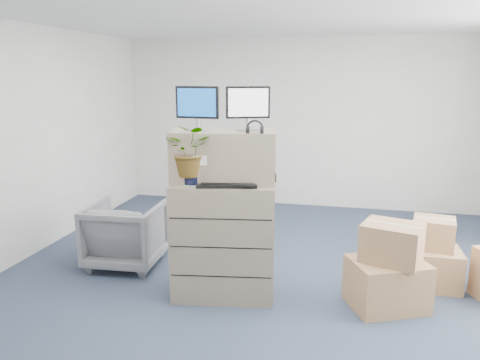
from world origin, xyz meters
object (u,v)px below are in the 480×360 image
Objects in this scene: monitor_right at (248,106)px; potted_plant at (192,157)px; filing_cabinet_lower at (224,239)px; office_chair at (126,231)px; monitor_left at (197,106)px; keyboard at (227,184)px; water_bottle at (233,167)px.

potted_plant is at bearing -171.86° from monitor_right.
office_chair is (-1.31, 0.45, -0.17)m from filing_cabinet_lower.
monitor_left is 0.50m from potted_plant.
keyboard is 2.00× the size of water_bottle.
potted_plant is at bearing -154.61° from filing_cabinet_lower.
keyboard is (0.07, -0.14, 0.60)m from filing_cabinet_lower.
potted_plant reaches higher than keyboard.
monitor_right is at bearing 163.82° from office_chair.
potted_plant reaches higher than filing_cabinet_lower.
monitor_right reaches higher than potted_plant.
water_bottle is (-0.15, -0.01, -0.60)m from monitor_right.
monitor_right is 0.76× the size of potted_plant.
monitor_left is 0.69m from water_bottle.
water_bottle reaches higher than office_chair.
monitor_right is at bearing 18.01° from monitor_left.
monitor_left reaches higher than filing_cabinet_lower.
filing_cabinet_lower is 2.11× the size of potted_plant.
water_bottle reaches higher than keyboard.
monitor_left reaches higher than monitor_right.
keyboard is at bearing -143.45° from monitor_right.
potted_plant is 1.59m from office_chair.
office_chair is at bearing 144.73° from monitor_right.
potted_plant is (-0.33, -0.04, 0.25)m from keyboard.
filing_cabinet_lower is 0.74m from water_bottle.
potted_plant is 0.67× the size of office_chair.
water_bottle is (0.32, 0.11, -0.60)m from monitor_left.
filing_cabinet_lower is 1.42× the size of office_chair.
monitor_left is at bearing 172.29° from monitor_right.
filing_cabinet_lower is at bearing 6.85° from monitor_left.
water_bottle is 0.45m from potted_plant.
monitor_right is 0.78m from keyboard.
office_chair is (-1.05, 0.63, -1.02)m from potted_plant.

